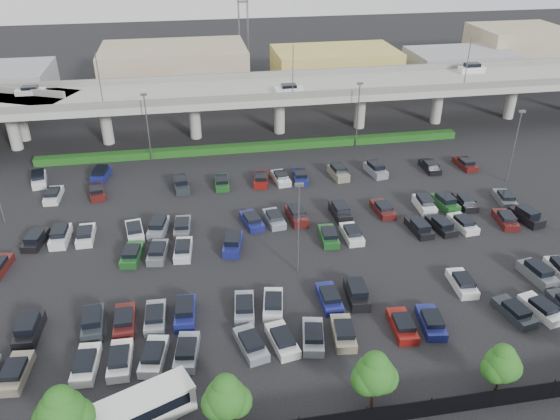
% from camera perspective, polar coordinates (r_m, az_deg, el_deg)
% --- Properties ---
extents(ground, '(280.00, 280.00, 0.00)m').
position_cam_1_polar(ground, '(64.27, 0.42, -2.32)').
color(ground, black).
extents(overpass, '(150.00, 13.00, 15.80)m').
position_cam_1_polar(overpass, '(90.46, -3.37, 12.02)').
color(overpass, gray).
rests_on(overpass, ground).
extents(hedge, '(66.00, 1.60, 1.10)m').
position_cam_1_polar(hedge, '(86.10, -2.57, 6.59)').
color(hedge, '#193F12').
rests_on(hedge, ground).
extents(fence, '(70.00, 0.10, 2.00)m').
position_cam_1_polar(fence, '(42.84, 7.51, -20.88)').
color(fence, black).
rests_on(fence, ground).
extents(tree_row, '(65.07, 3.66, 5.94)m').
position_cam_1_polar(tree_row, '(42.01, 8.18, -16.90)').
color(tree_row, '#332316').
rests_on(tree_row, ground).
extents(shuttle_bus, '(7.94, 5.28, 2.42)m').
position_cam_1_polar(shuttle_bus, '(43.87, -14.10, -19.34)').
color(shuttle_bus, silver).
rests_on(shuttle_bus, ground).
extents(parked_cars, '(63.12, 41.68, 1.67)m').
position_cam_1_polar(parked_cars, '(60.31, 0.03, -3.96)').
color(parked_cars, '#491513').
rests_on(parked_cars, ground).
extents(light_poles, '(66.90, 48.38, 10.30)m').
position_cam_1_polar(light_poles, '(62.49, -3.62, 3.17)').
color(light_poles, '#535459').
rests_on(light_poles, ground).
extents(distant_buildings, '(138.00, 24.00, 9.00)m').
position_cam_1_polar(distant_buildings, '(121.55, 0.99, 14.97)').
color(distant_buildings, gray).
rests_on(distant_buildings, ground).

